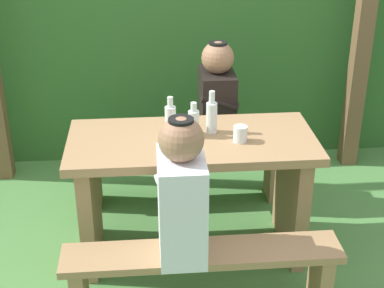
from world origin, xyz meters
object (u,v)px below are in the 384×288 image
at_px(bench_near, 202,270).
at_px(bottle_left, 194,122).
at_px(bottle_center, 212,116).
at_px(person_black_coat, 217,99).
at_px(bench_far, 185,161).
at_px(drinking_glass, 240,134).
at_px(bottle_right, 170,119).
at_px(person_white_shirt, 182,193).
at_px(picnic_table, 192,177).

relative_size(bench_near, bottle_left, 6.80).
bearing_deg(bottle_center, person_black_coat, 79.37).
xyz_separation_m(bench_near, bench_far, (0.00, 1.19, 0.00)).
relative_size(bench_near, person_black_coat, 1.95).
height_order(bench_far, drinking_glass, drinking_glass).
distance_m(person_black_coat, bottle_right, 0.62).
bearing_deg(drinking_glass, bottle_right, 159.39).
relative_size(person_white_shirt, person_black_coat, 1.00).
bearing_deg(bench_near, bench_far, 90.00).
bearing_deg(bottle_right, bottle_center, -2.05).
bearing_deg(bench_far, person_black_coat, -0.88).
distance_m(drinking_glass, bottle_right, 0.41).
height_order(picnic_table, person_white_shirt, person_white_shirt).
bearing_deg(drinking_glass, bottle_center, 137.17).
relative_size(person_black_coat, bottle_left, 3.50).
relative_size(drinking_glass, bottle_right, 0.41).
relative_size(drinking_glass, bottle_left, 0.44).
distance_m(bench_far, bottle_left, 0.79).
xyz_separation_m(picnic_table, bottle_left, (0.01, 0.02, 0.33)).
bearing_deg(bottle_right, person_white_shirt, -88.63).
height_order(picnic_table, bottle_right, bottle_right).
height_order(drinking_glass, bottle_center, bottle_center).
bearing_deg(bottle_left, person_black_coat, 70.22).
xyz_separation_m(bench_far, person_white_shirt, (-0.10, -1.19, 0.45)).
xyz_separation_m(bench_far, drinking_glass, (0.26, -0.66, 0.50)).
height_order(person_black_coat, drinking_glass, person_black_coat).
distance_m(person_white_shirt, bottle_right, 0.68).
height_order(bottle_left, bottle_center, bottle_center).
height_order(bench_near, bottle_center, bottle_center).
bearing_deg(bottle_center, bench_near, -100.06).
distance_m(picnic_table, bottle_center, 0.38).
bearing_deg(bottle_left, bench_near, -91.01).
bearing_deg(bench_far, bottle_center, -77.38).
bearing_deg(bench_far, bench_near, -90.00).
bearing_deg(bench_near, bottle_center, 79.94).
xyz_separation_m(bench_near, bottle_center, (0.12, 0.66, 0.56)).
xyz_separation_m(bench_far, bottle_right, (-0.12, -0.52, 0.55)).
height_order(bench_near, drinking_glass, drinking_glass).
bearing_deg(person_white_shirt, drinking_glass, 55.45).
xyz_separation_m(person_black_coat, bottle_left, (-0.20, -0.57, 0.09)).
height_order(picnic_table, person_black_coat, person_black_coat).
bearing_deg(picnic_table, bottle_left, 62.94).
height_order(person_white_shirt, person_black_coat, same).
distance_m(bench_near, bottle_left, 0.82).
relative_size(person_black_coat, bottle_right, 3.25).
height_order(person_black_coat, bottle_center, person_black_coat).
xyz_separation_m(person_black_coat, bottle_center, (-0.10, -0.52, 0.11)).
relative_size(bench_far, bottle_left, 6.80).
distance_m(person_white_shirt, person_black_coat, 1.22).
distance_m(person_white_shirt, bottle_center, 0.70).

